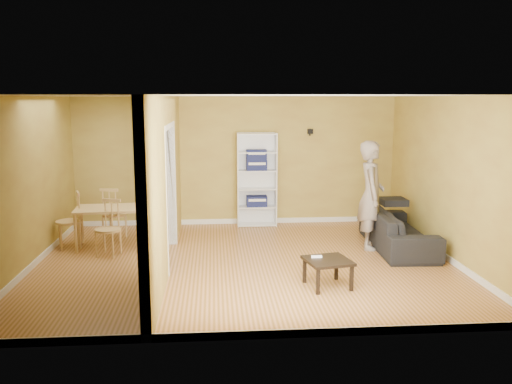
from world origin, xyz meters
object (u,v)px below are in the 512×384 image
(bookshelf, at_px, (257,179))
(chair_left, at_px, (69,220))
(person, at_px, (371,186))
(chair_far, at_px, (114,213))
(chair_near, at_px, (108,228))
(dining_table, at_px, (109,212))
(sofa, at_px, (398,224))
(coffee_table, at_px, (328,263))

(bookshelf, xyz_separation_m, chair_left, (-3.37, -1.47, -0.46))
(bookshelf, bearing_deg, chair_left, -156.50)
(person, relative_size, bookshelf, 1.16)
(chair_far, bearing_deg, person, -177.47)
(person, height_order, chair_left, person)
(person, xyz_separation_m, chair_near, (-4.42, -0.12, -0.63))
(chair_left, relative_size, chair_far, 1.00)
(dining_table, xyz_separation_m, chair_near, (0.08, -0.54, -0.16))
(sofa, bearing_deg, coffee_table, 141.24)
(chair_near, xyz_separation_m, chair_far, (-0.09, 1.08, 0.02))
(coffee_table, bearing_deg, sofa, 48.71)
(chair_left, distance_m, chair_far, 0.86)
(sofa, relative_size, chair_far, 2.28)
(coffee_table, distance_m, chair_far, 4.42)
(dining_table, bearing_deg, chair_left, 179.80)
(chair_near, bearing_deg, coffee_table, -12.08)
(bookshelf, distance_m, dining_table, 3.08)
(chair_near, bearing_deg, sofa, 17.10)
(coffee_table, relative_size, chair_near, 0.63)
(sofa, xyz_separation_m, bookshelf, (-2.30, 1.93, 0.52))
(sofa, xyz_separation_m, dining_table, (-4.99, 0.46, 0.20))
(coffee_table, xyz_separation_m, chair_near, (-3.29, 1.77, 0.13))
(person, height_order, coffee_table, person)
(sofa, height_order, bookshelf, bookshelf)
(sofa, xyz_separation_m, chair_near, (-4.91, -0.08, 0.04))
(sofa, bearing_deg, chair_far, 81.14)
(chair_left, xyz_separation_m, chair_near, (0.76, -0.54, -0.02))
(chair_near, height_order, chair_far, chair_far)
(chair_near, distance_m, chair_far, 1.09)
(sofa, bearing_deg, person, 87.83)
(chair_left, xyz_separation_m, chair_far, (0.67, 0.54, -0.00))
(sofa, distance_m, person, 0.83)
(bookshelf, distance_m, chair_far, 2.89)
(sofa, distance_m, chair_left, 5.69)
(chair_left, bearing_deg, chair_far, 109.67)
(person, bearing_deg, sofa, -82.24)
(dining_table, xyz_separation_m, chair_left, (-0.68, 0.00, -0.14))
(chair_near, bearing_deg, bookshelf, 53.76)
(person, xyz_separation_m, chair_left, (-5.19, 0.42, -0.60))
(chair_left, relative_size, chair_near, 1.05)
(bookshelf, bearing_deg, chair_far, -161.12)
(bookshelf, height_order, chair_far, bookshelf)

